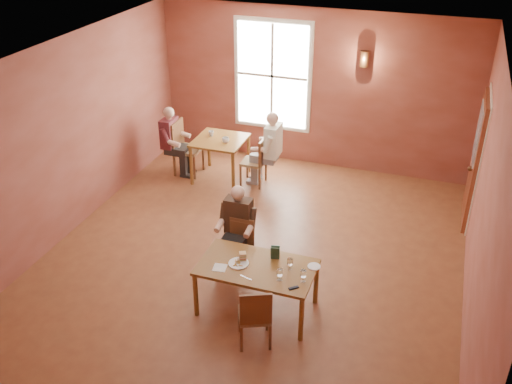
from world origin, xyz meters
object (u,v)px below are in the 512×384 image
(diner_main, at_px, (237,238))
(chair_empty, at_px, (255,313))
(main_table, at_px, (257,288))
(second_table, at_px, (220,159))
(chair_diner_maroon, at_px, (188,148))
(diner_white, at_px, (255,150))
(chair_diner_main, at_px, (238,249))
(diner_maroon, at_px, (186,142))
(chair_diner_white, at_px, (253,161))

(diner_main, distance_m, chair_empty, 1.38)
(main_table, xyz_separation_m, second_table, (-1.85, 3.29, 0.05))
(main_table, bearing_deg, chair_diner_maroon, 127.22)
(chair_empty, xyz_separation_m, diner_white, (-1.34, 3.86, 0.25))
(main_table, distance_m, second_table, 3.78)
(second_table, height_order, chair_diner_maroon, chair_diner_maroon)
(main_table, bearing_deg, chair_empty, -73.59)
(chair_diner_main, height_order, second_table, chair_diner_main)
(diner_main, relative_size, diner_maroon, 0.97)
(main_table, distance_m, diner_main, 0.84)
(chair_diner_main, relative_size, second_table, 0.91)
(diner_maroon, bearing_deg, second_table, 90.00)
(chair_diner_white, xyz_separation_m, diner_maroon, (-1.33, 0.00, 0.18))
(main_table, height_order, chair_diner_maroon, chair_diner_maroon)
(chair_empty, bearing_deg, diner_white, 84.94)
(chair_diner_white, xyz_separation_m, chair_diner_maroon, (-1.30, 0.00, 0.06))
(second_table, relative_size, diner_white, 0.66)
(second_table, xyz_separation_m, diner_white, (0.68, 0.00, 0.28))
(diner_white, bearing_deg, diner_main, -165.89)
(second_table, relative_size, diner_maroon, 0.70)
(diner_main, relative_size, diner_white, 0.91)
(chair_empty, relative_size, second_table, 0.95)
(main_table, xyz_separation_m, chair_diner_white, (-1.20, 3.29, 0.11))
(chair_empty, xyz_separation_m, chair_diner_white, (-1.37, 3.86, 0.03))
(chair_empty, height_order, diner_maroon, diner_maroon)
(main_table, relative_size, chair_empty, 1.72)
(chair_diner_main, height_order, diner_main, diner_main)
(chair_empty, height_order, diner_white, diner_white)
(diner_main, bearing_deg, main_table, 128.88)
(second_table, distance_m, chair_diner_maroon, 0.66)
(diner_main, height_order, diner_white, diner_white)
(diner_main, height_order, chair_diner_maroon, diner_main)
(chair_diner_white, distance_m, diner_white, 0.22)
(second_table, xyz_separation_m, diner_maroon, (-0.68, 0.00, 0.24))
(diner_main, distance_m, chair_diner_maroon, 3.34)
(chair_diner_main, height_order, chair_diner_maroon, chair_diner_maroon)
(main_table, bearing_deg, second_table, 119.35)
(chair_diner_main, bearing_deg, chair_diner_white, -75.13)
(second_table, bearing_deg, diner_main, -63.18)
(chair_diner_white, height_order, diner_maroon, diner_maroon)
(main_table, relative_size, diner_main, 1.19)
(diner_main, bearing_deg, chair_diner_maroon, -53.18)
(chair_diner_main, relative_size, diner_main, 0.66)
(diner_maroon, bearing_deg, chair_diner_main, 37.55)
(second_table, bearing_deg, diner_white, 0.00)
(chair_diner_maroon, bearing_deg, second_table, 90.00)
(chair_empty, distance_m, second_table, 4.36)
(main_table, bearing_deg, diner_white, 109.59)
(main_table, height_order, diner_main, diner_main)
(chair_diner_white, relative_size, diner_maroon, 0.72)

